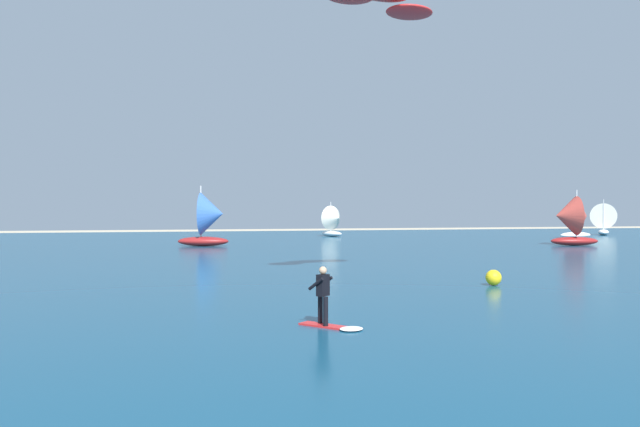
# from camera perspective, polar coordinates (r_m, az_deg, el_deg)

# --- Properties ---
(ocean) EXTENTS (160.00, 90.00, 0.10)m
(ocean) POSITION_cam_1_polar(r_m,az_deg,el_deg) (51.99, -8.49, -3.34)
(ocean) COLOR navy
(ocean) RESTS_ON ground
(kitesurfer) EXTENTS (1.69, 1.86, 1.67)m
(kitesurfer) POSITION_cam_1_polar(r_m,az_deg,el_deg) (17.29, 0.79, -8.46)
(kitesurfer) COLOR red
(kitesurfer) RESTS_ON ocean
(sailboat_far_right) EXTENTS (3.42, 3.82, 4.30)m
(sailboat_far_right) POSITION_cam_1_polar(r_m,az_deg,el_deg) (76.51, 1.32, -0.66)
(sailboat_far_right) COLOR white
(sailboat_far_right) RESTS_ON ocean
(sailboat_center_horizon) EXTENTS (4.55, 3.98, 5.12)m
(sailboat_center_horizon) POSITION_cam_1_polar(r_m,az_deg,el_deg) (61.37, 21.87, -0.56)
(sailboat_center_horizon) COLOR maroon
(sailboat_center_horizon) RESTS_ON ocean
(sailboat_leading) EXTENTS (3.95, 4.21, 4.68)m
(sailboat_leading) POSITION_cam_1_polar(r_m,az_deg,el_deg) (89.87, 24.65, -0.44)
(sailboat_leading) COLOR white
(sailboat_leading) RESTS_ON ocean
(sailboat_heeled_over) EXTENTS (4.84, 4.23, 5.46)m
(sailboat_heeled_over) POSITION_cam_1_polar(r_m,az_deg,el_deg) (56.85, -10.08, -0.46)
(sailboat_heeled_over) COLOR maroon
(sailboat_heeled_over) RESTS_ON ocean
(sailboat_near_shore) EXTENTS (4.13, 3.50, 4.81)m
(sailboat_near_shore) POSITION_cam_1_polar(r_m,az_deg,el_deg) (77.39, 22.82, -0.50)
(sailboat_near_shore) COLOR white
(sailboat_near_shore) RESTS_ON ocean
(marker_buoy) EXTENTS (0.68, 0.68, 0.68)m
(marker_buoy) POSITION_cam_1_polar(r_m,az_deg,el_deg) (27.75, 15.71, -5.71)
(marker_buoy) COLOR yellow
(marker_buoy) RESTS_ON ocean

